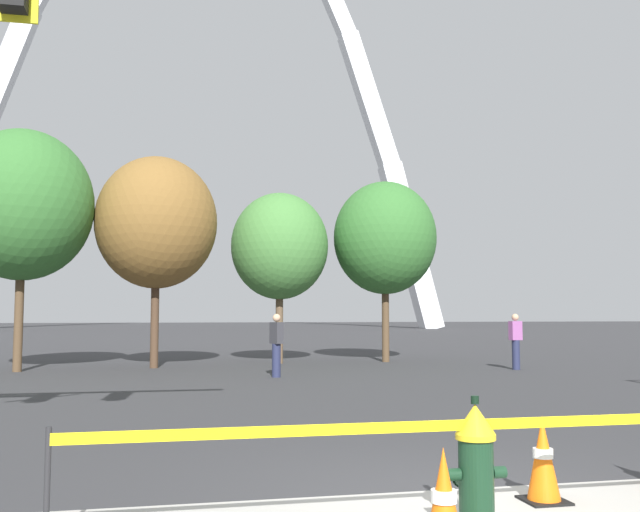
% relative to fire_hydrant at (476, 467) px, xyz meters
% --- Properties ---
extents(ground_plane, '(240.00, 240.00, 0.00)m').
position_rel_fire_hydrant_xyz_m(ground_plane, '(0.09, 0.81, -0.47)').
color(ground_plane, '#333335').
extents(fire_hydrant, '(0.46, 0.48, 0.99)m').
position_rel_fire_hydrant_xyz_m(fire_hydrant, '(0.00, 0.00, 0.00)').
color(fire_hydrant, black).
rests_on(fire_hydrant, ground).
extents(caution_tape_barrier, '(5.98, 0.07, 0.86)m').
position_rel_fire_hydrant_xyz_m(caution_tape_barrier, '(-0.03, -0.04, 0.14)').
color(caution_tape_barrier, '#232326').
rests_on(caution_tape_barrier, ground).
extents(traffic_cone_mid_sidewalk, '(0.36, 0.36, 0.73)m').
position_rel_fire_hydrant_xyz_m(traffic_cone_mid_sidewalk, '(-0.47, -0.55, -0.11)').
color(traffic_cone_mid_sidewalk, black).
rests_on(traffic_cone_mid_sidewalk, ground).
extents(traffic_cone_curb_edge, '(0.36, 0.36, 0.73)m').
position_rel_fire_hydrant_xyz_m(traffic_cone_curb_edge, '(0.90, 0.62, -0.11)').
color(traffic_cone_curb_edge, black).
rests_on(traffic_cone_curb_edge, ground).
extents(monument_arch, '(52.19, 2.11, 52.81)m').
position_rel_fire_hydrant_xyz_m(monument_arch, '(0.09, 66.23, 22.69)').
color(monument_arch, silver).
rests_on(monument_arch, ground).
extents(tree_far_left, '(3.87, 3.87, 6.77)m').
position_rel_fire_hydrant_xyz_m(tree_far_left, '(-6.29, 15.96, 4.17)').
color(tree_far_left, brown).
rests_on(tree_far_left, ground).
extents(tree_left_mid, '(3.59, 3.59, 6.29)m').
position_rel_fire_hydrant_xyz_m(tree_left_mid, '(-2.64, 16.55, 3.83)').
color(tree_left_mid, '#473323').
rests_on(tree_left_mid, ground).
extents(tree_center_left, '(3.15, 3.15, 5.52)m').
position_rel_fire_hydrant_xyz_m(tree_center_left, '(1.26, 17.67, 3.31)').
color(tree_center_left, brown).
rests_on(tree_center_left, ground).
extents(tree_center_right, '(3.45, 3.45, 6.03)m').
position_rel_fire_hydrant_xyz_m(tree_center_right, '(4.83, 17.67, 3.66)').
color(tree_center_right, brown).
rests_on(tree_center_right, ground).
extents(pedestrian_walking_left, '(0.37, 0.26, 1.59)m').
position_rel_fire_hydrant_xyz_m(pedestrian_walking_left, '(7.50, 13.77, 0.35)').
color(pedestrian_walking_left, '#232847').
rests_on(pedestrian_walking_left, ground).
extents(pedestrian_standing_center, '(0.33, 0.39, 1.59)m').
position_rel_fire_hydrant_xyz_m(pedestrian_standing_center, '(0.44, 12.81, 0.35)').
color(pedestrian_standing_center, '#232847').
rests_on(pedestrian_standing_center, ground).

